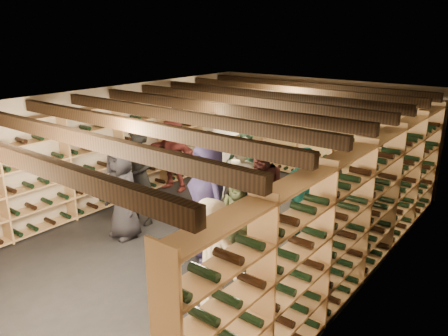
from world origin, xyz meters
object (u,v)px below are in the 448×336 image
person_3 (211,255)px  person_1 (140,176)px  person_9 (224,163)px  person_12 (328,217)px  person_7 (241,197)px  person_4 (303,200)px  person_10 (245,168)px  person_6 (208,202)px  person_8 (264,193)px  crate_stack_left (252,180)px  crate_stack_right (266,186)px  person_5 (173,154)px  person_2 (240,221)px  person_0 (122,193)px  crate_loose (337,206)px

person_3 → person_1: bearing=154.5°
person_9 → person_12: (2.87, -1.12, -0.04)m
person_7 → person_9: bearing=140.2°
person_4 → person_10: person_4 is taller
person_6 → person_7: (0.28, 0.48, -0.00)m
person_4 → person_8: 0.68m
crate_stack_left → person_6: person_6 is taller
person_4 → person_7: bearing=-130.9°
crate_stack_right → person_8: (1.20, -1.97, 0.71)m
person_3 → person_9: person_9 is taller
person_5 → person_1: bearing=-66.1°
person_1 → person_12: (3.39, 0.71, -0.14)m
person_1 → person_3: (2.71, -1.23, -0.17)m
person_2 → person_6: 0.61m
crate_stack_right → person_2: size_ratio=0.36×
person_0 → person_9: person_9 is taller
person_10 → person_12: (2.32, -1.12, -0.04)m
person_5 → person_7: person_7 is taller
person_5 → person_2: bearing=-32.2°
crate_stack_right → crate_loose: bearing=1.9°
person_2 → person_7: 0.58m
person_1 → person_9: bearing=67.4°
person_10 → person_12: bearing=-27.0°
person_12 → person_3: bearing=-127.6°
crate_stack_right → person_6: 3.20m
crate_stack_left → person_10: bearing=-67.5°
crate_stack_left → person_10: (0.27, -0.66, 0.49)m
person_5 → person_9: bearing=4.6°
person_1 → person_10: 2.13m
person_8 → crate_stack_left: bearing=116.6°
crate_stack_right → person_4: (1.86, -1.86, 0.71)m
crate_stack_right → person_2: person_2 is taller
person_9 → person_10: size_ratio=1.00×
person_3 → person_9: (-2.19, 3.07, 0.07)m
crate_stack_right → person_12: (2.38, -2.04, 0.62)m
crate_stack_left → person_4: bearing=-37.6°
person_3 → person_4: person_4 is taller
person_1 → crate_stack_left: bearing=65.6°
crate_stack_left → person_12: person_12 is taller
person_4 → person_6: 1.54m
person_5 → person_3: bearing=-41.5°
person_2 → person_5: bearing=138.3°
person_0 → person_12: person_0 is taller
person_4 → person_0: bearing=-142.7°
crate_loose → person_6: 3.27m
person_0 → person_1: size_ratio=0.88×
person_9 → crate_stack_left: bearing=68.3°
person_7 → person_8: bearing=85.5°
person_5 → person_10: 1.90m
person_1 → person_5: (-0.81, 1.69, -0.10)m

